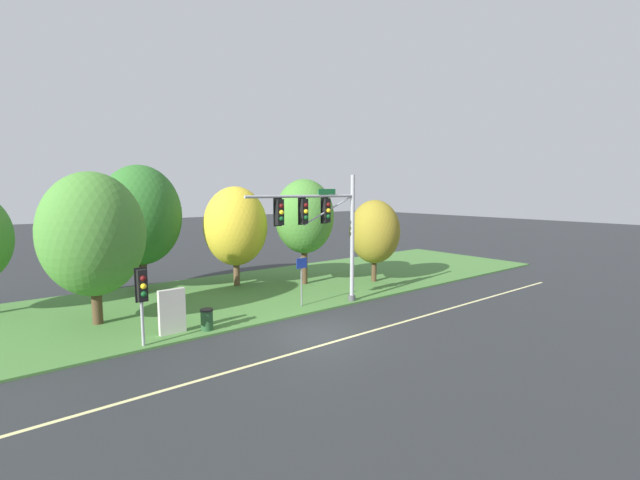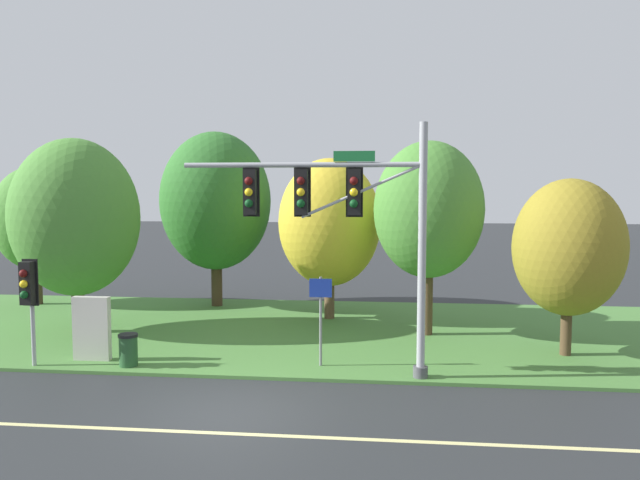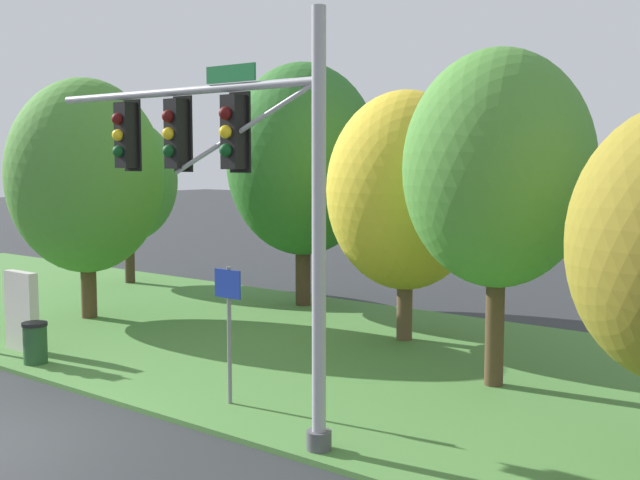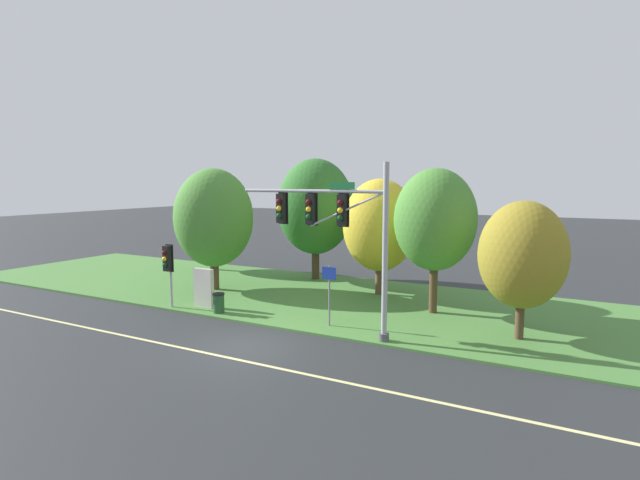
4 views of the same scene
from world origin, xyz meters
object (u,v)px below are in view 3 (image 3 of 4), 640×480
object	(u,v)px
tree_left_of_mast	(86,176)
trash_bin	(35,343)
route_sign_post	(229,316)
tree_tall_centre	(498,170)
traffic_signal_mast	(225,169)
tree_mid_verge	(406,191)
tree_nearest_road	(128,181)
info_kiosk	(22,312)
tree_behind_signpost	(303,160)

from	to	relation	value
tree_left_of_mast	trash_bin	world-z (taller)	tree_left_of_mast
route_sign_post	tree_tall_centre	size ratio (longest dim) A/B	0.38
traffic_signal_mast	tree_mid_verge	size ratio (longest dim) A/B	1.09
traffic_signal_mast	tree_nearest_road	world-z (taller)	traffic_signal_mast
tree_left_of_mast	trash_bin	size ratio (longest dim) A/B	7.35
route_sign_post	trash_bin	size ratio (longest dim) A/B	2.77
traffic_signal_mast	route_sign_post	world-z (taller)	traffic_signal_mast
trash_bin	tree_mid_verge	bearing A→B (deg)	54.39
info_kiosk	traffic_signal_mast	bearing A→B (deg)	-5.19
tree_tall_centre	tree_behind_signpost	bearing A→B (deg)	153.01
tree_behind_signpost	tree_left_of_mast	bearing A→B (deg)	-123.37
traffic_signal_mast	tree_behind_signpost	bearing A→B (deg)	123.30
tree_tall_centre	traffic_signal_mast	bearing A→B (deg)	-116.45
traffic_signal_mast	tree_tall_centre	xyz separation A→B (m)	(2.51, 5.04, -0.03)
route_sign_post	tree_tall_centre	distance (m)	5.98
tree_tall_centre	tree_nearest_road	bearing A→B (deg)	166.66
route_sign_post	tree_left_of_mast	distance (m)	9.88
info_kiosk	trash_bin	world-z (taller)	info_kiosk
route_sign_post	tree_nearest_road	xyz separation A→B (m)	(-13.38, 8.17, 2.11)
traffic_signal_mast	tree_nearest_road	distance (m)	16.79
info_kiosk	trash_bin	distance (m)	1.48
tree_nearest_road	info_kiosk	xyz separation A→B (m)	(6.57, -8.30, -2.82)
route_sign_post	tree_behind_signpost	world-z (taller)	tree_behind_signpost
traffic_signal_mast	tree_left_of_mast	distance (m)	10.62
tree_nearest_road	tree_tall_centre	distance (m)	17.14
tree_mid_verge	traffic_signal_mast	bearing A→B (deg)	-81.29
traffic_signal_mast	tree_left_of_mast	bearing A→B (deg)	157.18
trash_bin	tree_tall_centre	bearing A→B (deg)	28.84
tree_left_of_mast	tree_behind_signpost	distance (m)	6.46
traffic_signal_mast	trash_bin	distance (m)	7.39
tree_nearest_road	tree_behind_signpost	world-z (taller)	tree_behind_signpost
tree_mid_verge	tree_left_of_mast	bearing A→B (deg)	-159.31
traffic_signal_mast	route_sign_post	distance (m)	2.94
route_sign_post	info_kiosk	bearing A→B (deg)	-178.88
tree_behind_signpost	tree_mid_verge	bearing A→B (deg)	-22.49
traffic_signal_mast	info_kiosk	size ratio (longest dim) A/B	3.59
info_kiosk	trash_bin	xyz separation A→B (m)	(1.32, -0.48, -0.47)
route_sign_post	tree_tall_centre	bearing A→B (deg)	52.11
route_sign_post	tree_mid_verge	world-z (taller)	tree_mid_verge
tree_tall_centre	info_kiosk	world-z (taller)	tree_tall_centre
traffic_signal_mast	tree_tall_centre	size ratio (longest dim) A/B	1.02
tree_behind_signpost	info_kiosk	world-z (taller)	tree_behind_signpost
traffic_signal_mast	route_sign_post	bearing A→B (deg)	133.37
tree_left_of_mast	trash_bin	xyz separation A→B (m)	(3.51, -3.91, -3.59)
tree_behind_signpost	tree_mid_verge	world-z (taller)	tree_behind_signpost
traffic_signal_mast	trash_bin	xyz separation A→B (m)	(-6.27, 0.21, -3.91)
tree_behind_signpost	tree_tall_centre	xyz separation A→B (m)	(8.75, -4.45, -0.19)
traffic_signal_mast	info_kiosk	bearing A→B (deg)	174.81
tree_behind_signpost	info_kiosk	distance (m)	9.60
route_sign_post	tree_left_of_mast	size ratio (longest dim) A/B	0.38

